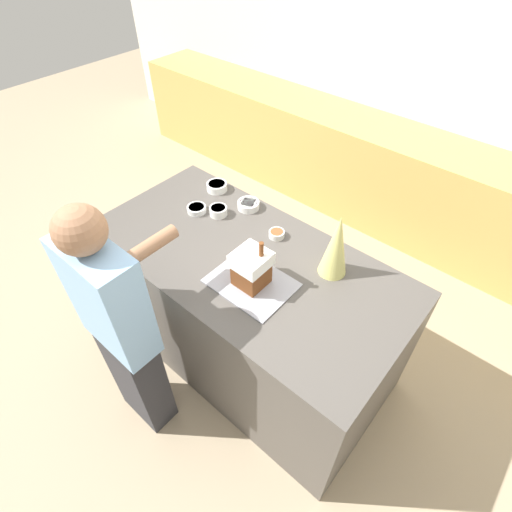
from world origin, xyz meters
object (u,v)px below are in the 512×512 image
object	(u,v)px
candy_bowl_far_left	(248,205)
candy_bowl_beside_tree	(277,234)
decorative_tree	(336,246)
baking_tray	(251,283)
candy_bowl_near_tray_left	(218,211)
candy_bowl_front_corner	(217,186)
person	(122,331)
gingerbread_house	(251,268)
candy_bowl_behind_tray	(197,209)

from	to	relation	value
candy_bowl_far_left	candy_bowl_beside_tree	bearing A→B (deg)	-17.64
decorative_tree	candy_bowl_beside_tree	bearing A→B (deg)	176.48
decorative_tree	candy_bowl_far_left	xyz separation A→B (m)	(-0.71, 0.12, -0.16)
baking_tray	candy_bowl_near_tray_left	bearing A→B (deg)	150.87
decorative_tree	baking_tray	bearing A→B (deg)	-127.53
candy_bowl_front_corner	candy_bowl_beside_tree	world-z (taller)	candy_bowl_front_corner
baking_tray	person	world-z (taller)	person
decorative_tree	candy_bowl_beside_tree	xyz separation A→B (m)	(-0.40, 0.02, -0.16)
candy_bowl_near_tray_left	candy_bowl_front_corner	size ratio (longest dim) A/B	0.81
gingerbread_house	candy_bowl_front_corner	distance (m)	0.88
candy_bowl_beside_tree	person	world-z (taller)	person
person	candy_bowl_front_corner	bearing A→B (deg)	109.76
candy_bowl_behind_tray	candy_bowl_far_left	size ratio (longest dim) A/B	0.86
person	candy_bowl_beside_tree	bearing A→B (deg)	77.67
decorative_tree	candy_bowl_near_tray_left	xyz separation A→B (m)	(-0.80, -0.05, -0.16)
baking_tray	decorative_tree	size ratio (longest dim) A/B	1.14
person	candy_bowl_near_tray_left	bearing A→B (deg)	102.15
gingerbread_house	candy_bowl_beside_tree	world-z (taller)	gingerbread_house
candy_bowl_behind_tray	candy_bowl_beside_tree	bearing A→B (deg)	15.04
baking_tray	person	size ratio (longest dim) A/B	0.27
baking_tray	candy_bowl_front_corner	xyz separation A→B (m)	(-0.73, 0.48, 0.02)
decorative_tree	candy_bowl_near_tray_left	world-z (taller)	decorative_tree
gingerbread_house	candy_bowl_behind_tray	distance (m)	0.71
decorative_tree	candy_bowl_near_tray_left	distance (m)	0.82
gingerbread_house	decorative_tree	size ratio (longest dim) A/B	0.76
baking_tray	candy_bowl_near_tray_left	distance (m)	0.61
decorative_tree	candy_bowl_front_corner	xyz separation A→B (m)	(-1.00, 0.13, -0.16)
baking_tray	candy_bowl_far_left	bearing A→B (deg)	132.97
gingerbread_house	candy_bowl_far_left	xyz separation A→B (m)	(-0.44, 0.47, -0.09)
gingerbread_house	baking_tray	bearing A→B (deg)	-146.90
candy_bowl_beside_tree	candy_bowl_far_left	bearing A→B (deg)	162.36
decorative_tree	candy_bowl_front_corner	bearing A→B (deg)	172.44
candy_bowl_far_left	gingerbread_house	bearing A→B (deg)	-46.99
candy_bowl_near_tray_left	person	distance (m)	0.93
candy_bowl_front_corner	candy_bowl_beside_tree	distance (m)	0.61
decorative_tree	candy_bowl_beside_tree	world-z (taller)	decorative_tree
baking_tray	candy_bowl_beside_tree	distance (m)	0.40
candy_bowl_front_corner	person	xyz separation A→B (m)	(0.39, -1.08, -0.13)
candy_bowl_near_tray_left	candy_bowl_far_left	world-z (taller)	candy_bowl_near_tray_left
baking_tray	candy_bowl_far_left	world-z (taller)	candy_bowl_far_left
candy_bowl_behind_tray	candy_bowl_near_tray_left	distance (m)	0.14
decorative_tree	candy_bowl_front_corner	size ratio (longest dim) A/B	2.73
candy_bowl_far_left	person	distance (m)	1.08
baking_tray	person	bearing A→B (deg)	-119.93
candy_bowl_beside_tree	candy_bowl_front_corner	bearing A→B (deg)	169.79
candy_bowl_near_tray_left	candy_bowl_front_corner	distance (m)	0.27
candy_bowl_behind_tray	candy_bowl_far_left	xyz separation A→B (m)	(0.22, 0.24, 0.00)
decorative_tree	candy_bowl_behind_tray	world-z (taller)	decorative_tree
candy_bowl_behind_tray	person	world-z (taller)	person
decorative_tree	gingerbread_house	bearing A→B (deg)	-127.51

